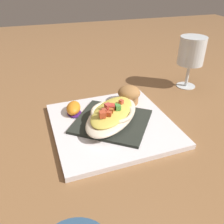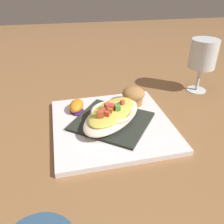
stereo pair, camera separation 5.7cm
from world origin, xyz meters
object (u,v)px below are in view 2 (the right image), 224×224
object	(u,v)px
gratin_dish	(112,114)
muffin	(133,96)
orange_garnish	(77,106)
stemmed_glass	(203,57)
square_plate	(112,124)

from	to	relation	value
gratin_dish	muffin	size ratio (longest dim) A/B	3.38
orange_garnish	stemmed_glass	xyz separation A→B (m)	(-0.39, -0.08, 0.09)
muffin	stemmed_glass	xyz separation A→B (m)	(-0.23, -0.07, 0.07)
muffin	orange_garnish	xyz separation A→B (m)	(0.16, 0.01, -0.01)
orange_garnish	stemmed_glass	world-z (taller)	stemmed_glass
gratin_dish	muffin	distance (m)	0.11
gratin_dish	muffin	xyz separation A→B (m)	(-0.08, -0.08, 0.00)
gratin_dish	square_plate	bearing A→B (deg)	-130.16
muffin	stemmed_glass	distance (m)	0.25
muffin	gratin_dish	bearing A→B (deg)	47.65
gratin_dish	muffin	world-z (taller)	gratin_dish
square_plate	gratin_dish	distance (m)	0.03
gratin_dish	stemmed_glass	distance (m)	0.35
muffin	orange_garnish	bearing A→B (deg)	3.12
square_plate	stemmed_glass	distance (m)	0.36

